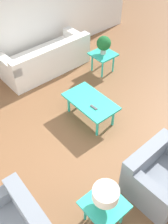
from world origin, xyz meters
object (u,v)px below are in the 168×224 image
Objects in this scene: sofa at (47,60)px; side_table_lamp at (104,207)px; coffee_table at (90,103)px; potted_plant at (104,44)px; side_table_plant at (103,56)px; armchair at (159,177)px; table_lamp at (106,195)px.

sofa reaches higher than side_table_lamp.
potted_plant is at bearing -51.51° from coffee_table.
side_table_plant is (-0.87, -0.99, 0.11)m from sofa.
potted_plant is at bearing 60.09° from armchair.
side_table_plant is at bearing -42.97° from side_table_lamp.
potted_plant reaches higher than armchair.
potted_plant reaches higher than table_lamp.
armchair is 1.01m from side_table_lamp.
sofa is 3.98× the size of side_table_plant.
sofa is 1.33m from side_table_plant.
armchair reaches higher than side_table_lamp.
table_lamp is (-2.69, 2.50, 0.31)m from side_table_plant.
sofa is at bearing 80.18° from armchair.
sofa is 3.98× the size of side_table_lamp.
armchair is at bearing 151.95° from side_table_plant.
coffee_table is at bearing -36.21° from side_table_lamp.
potted_plant is 1.23× the size of table_lamp.
coffee_table is 2.45× the size of potted_plant.
armchair reaches higher than side_table_plant.
sofa is at bearing 48.68° from side_table_plant.
coffee_table is at bearing 128.49° from side_table_plant.
side_table_lamp is (-1.67, 1.22, 0.01)m from coffee_table.
sofa is 2.01× the size of coffee_table.
potted_plant is (2.69, -2.50, 0.32)m from side_table_lamp.
potted_plant is at bearing -42.97° from table_lamp.
coffee_table is 1.98× the size of side_table_lamp.
table_lamp is (-1.67, 1.22, 0.33)m from coffee_table.
sofa is 2.13× the size of armchair.
potted_plant reaches higher than side_table_lamp.
side_table_lamp is 0.31m from table_lamp.
table_lamp is (-0.00, -0.00, 0.31)m from side_table_lamp.
side_table_plant is 3.69m from table_lamp.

